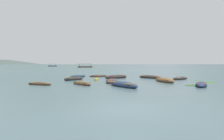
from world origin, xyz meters
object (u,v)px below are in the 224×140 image
rowboat_0 (116,77)px  mooring_buoy (96,80)px  rowboat_7 (180,78)px  rowboat_2 (150,77)px  rowboat_5 (82,83)px  rowboat_9 (123,85)px  ferry_0 (53,66)px  rowboat_11 (98,76)px  rowboat_8 (111,81)px  rowboat_1 (164,80)px  rowboat_4 (201,84)px  rowboat_10 (78,76)px  ferry_1 (85,67)px  rowboat_6 (40,84)px  rowboat_3 (74,79)px

rowboat_0 → mooring_buoy: bearing=-123.7°
rowboat_7 → rowboat_2: bearing=149.7°
rowboat_5 → rowboat_9: rowboat_9 is taller
ferry_0 → rowboat_11: bearing=-68.5°
rowboat_8 → rowboat_7: bearing=26.0°
rowboat_0 → rowboat_2: rowboat_0 is taller
rowboat_1 → rowboat_4: rowboat_1 is taller
rowboat_9 → rowboat_10: rowboat_9 is taller
rowboat_8 → rowboat_10: rowboat_8 is taller
rowboat_1 → mooring_buoy: (-8.79, 1.82, -0.10)m
rowboat_2 → rowboat_8: (-5.78, -7.13, -0.02)m
ferry_0 → ferry_1: bearing=-53.2°
rowboat_7 → rowboat_10: bearing=163.6°
rowboat_1 → mooring_buoy: bearing=168.3°
ferry_0 → rowboat_7: bearing=-65.1°
rowboat_7 → rowboat_11: size_ratio=0.94×
rowboat_10 → ferry_0: bearing=110.2°
rowboat_7 → rowboat_9: bearing=-131.8°
rowboat_0 → rowboat_6: size_ratio=1.26×
rowboat_3 → rowboat_6: 6.75m
rowboat_1 → rowboat_2: 6.44m
rowboat_0 → rowboat_8: size_ratio=0.99×
rowboat_5 → ferry_1: ferry_1 is taller
rowboat_8 → rowboat_9: (1.34, -4.69, 0.03)m
rowboat_0 → rowboat_7: bearing=-11.1°
rowboat_9 → rowboat_10: bearing=117.7°
rowboat_9 → mooring_buoy: size_ratio=4.96×
rowboat_1 → rowboat_7: (3.19, 4.03, -0.04)m
rowboat_3 → rowboat_11: 7.85m
rowboat_2 → mooring_buoy: size_ratio=4.75×
rowboat_4 → rowboat_7: (0.57, 8.74, -0.01)m
rowboat_8 → mooring_buoy: bearing=130.4°
rowboat_1 → mooring_buoy: mooring_buoy is taller
rowboat_3 → mooring_buoy: size_ratio=3.65×
rowboat_2 → ferry_0: size_ratio=0.56×
rowboat_8 → rowboat_4: bearing=-23.2°
rowboat_10 → mooring_buoy: 7.91m
rowboat_3 → rowboat_9: rowboat_9 is taller
rowboat_3 → rowboat_4: bearing=-25.8°
mooring_buoy → rowboat_11: bearing=93.6°
rowboat_10 → rowboat_0: bearing=-23.3°
rowboat_4 → ferry_1: ferry_1 is taller
rowboat_4 → mooring_buoy: bearing=150.3°
mooring_buoy → rowboat_10: bearing=119.5°
rowboat_6 → rowboat_3: bearing=70.5°
rowboat_8 → rowboat_11: rowboat_8 is taller
rowboat_5 → rowboat_7: size_ratio=0.99×
rowboat_11 → rowboat_4: bearing=-50.4°
rowboat_7 → ferry_1: size_ratio=0.34×
rowboat_1 → rowboat_11: rowboat_1 is taller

